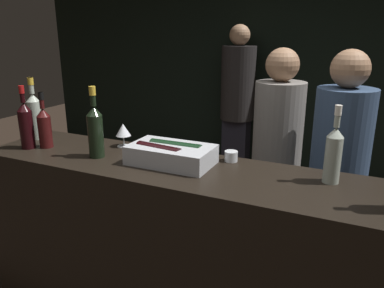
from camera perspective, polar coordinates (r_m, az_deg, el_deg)
wall_back_chalkboard at (r=4.20m, az=14.95°, el=11.68°), size 6.40×0.06×2.80m
bar_counter at (r=2.12m, az=-0.32°, el=-17.60°), size 2.39×0.53×1.08m
ice_bin_with_bottles at (r=1.92m, az=-3.31°, el=-1.46°), size 0.43×0.25×0.11m
wine_glass at (r=2.23m, az=-10.45°, el=2.03°), size 0.09×0.09×0.14m
candle_votive at (r=1.97m, az=5.98°, el=-1.85°), size 0.07×0.07×0.05m
red_wine_bottle_black_foil at (r=2.33m, az=-21.57°, el=2.55°), size 0.08×0.08×0.32m
white_wine_bottle at (r=1.77m, az=20.75°, el=-1.23°), size 0.07×0.07×0.35m
rose_wine_bottle at (r=2.53m, az=-22.87°, el=4.20°), size 0.08×0.08×0.38m
red_wine_bottle_tall at (r=2.35m, az=-23.98°, el=2.82°), size 0.08×0.08×0.36m
champagne_bottle at (r=2.06m, az=-14.53°, el=2.18°), size 0.08×0.08×0.38m
person_in_hoodie at (r=2.36m, az=21.27°, el=-4.50°), size 0.33×0.33×1.65m
person_blond_tee at (r=4.01m, az=6.93°, el=6.29°), size 0.35×0.35×1.80m
person_grey_polo at (r=2.56m, az=12.69°, el=-2.16°), size 0.32×0.32×1.64m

